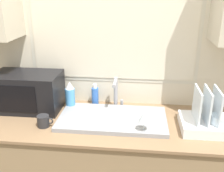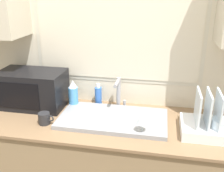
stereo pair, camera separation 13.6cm
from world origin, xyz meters
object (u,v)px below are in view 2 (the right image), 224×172
(faucet, at_px, (119,91))
(dish_rack, at_px, (207,124))
(soap_bottle, at_px, (98,95))
(mug_near_sink, at_px, (44,118))
(microwave, at_px, (32,89))
(wine_glass, at_px, (143,118))
(spray_bottle, at_px, (73,94))

(faucet, xyz_separation_m, dish_rack, (0.63, -0.28, -0.08))
(soap_bottle, distance_m, mug_near_sink, 0.49)
(microwave, relative_size, mug_near_sink, 4.58)
(mug_near_sink, height_order, wine_glass, wine_glass)
(dish_rack, distance_m, wine_glass, 0.43)
(faucet, bearing_deg, dish_rack, -23.72)
(microwave, xyz_separation_m, spray_bottle, (0.33, 0.04, -0.04))
(faucet, relative_size, soap_bottle, 1.39)
(microwave, bearing_deg, spray_bottle, 7.07)
(microwave, height_order, wine_glass, microwave)
(faucet, height_order, spray_bottle, faucet)
(dish_rack, relative_size, wine_glass, 1.81)
(microwave, bearing_deg, wine_glass, -17.95)
(spray_bottle, distance_m, mug_near_sink, 0.33)
(spray_bottle, height_order, soap_bottle, spray_bottle)
(dish_rack, relative_size, soap_bottle, 1.75)
(microwave, distance_m, spray_bottle, 0.33)
(dish_rack, xyz_separation_m, wine_glass, (-0.41, -0.10, 0.05))
(soap_bottle, relative_size, mug_near_sink, 1.59)
(faucet, height_order, soap_bottle, faucet)
(spray_bottle, bearing_deg, microwave, -172.93)
(dish_rack, distance_m, mug_near_sink, 1.10)
(wine_glass, bearing_deg, microwave, 162.05)
(spray_bottle, bearing_deg, faucet, 6.97)
(microwave, distance_m, mug_near_sink, 0.36)
(wine_glass, bearing_deg, soap_bottle, 133.23)
(dish_rack, relative_size, spray_bottle, 1.40)
(dish_rack, height_order, mug_near_sink, dish_rack)
(soap_bottle, height_order, wine_glass, soap_bottle)
(faucet, distance_m, dish_rack, 0.69)
(wine_glass, bearing_deg, faucet, 120.10)
(soap_bottle, bearing_deg, mug_near_sink, -126.77)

